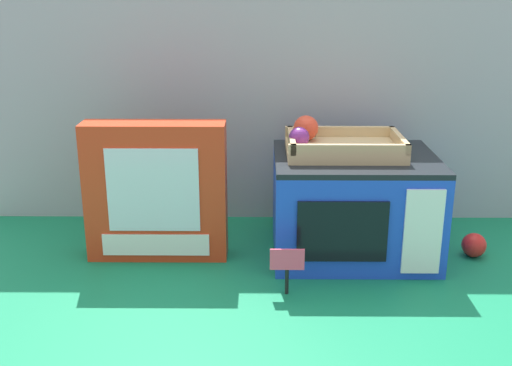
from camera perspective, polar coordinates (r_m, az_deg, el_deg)
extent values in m
plane|color=#147A4C|center=(1.45, 3.19, -6.89)|extent=(1.70, 1.70, 0.00)
cube|color=#A0A3A8|center=(1.61, 2.96, 8.02)|extent=(1.61, 0.03, 0.66)
cube|color=blue|center=(1.45, 8.96, -2.20)|extent=(0.37, 0.30, 0.22)
cube|color=black|center=(1.42, 9.19, 2.28)|extent=(0.37, 0.30, 0.01)
cube|color=black|center=(1.31, 7.97, -4.48)|extent=(0.19, 0.01, 0.13)
cube|color=white|center=(1.34, 15.15, -4.39)|extent=(0.08, 0.01, 0.19)
cube|color=tan|center=(1.42, 8.11, 3.05)|extent=(0.26, 0.18, 0.02)
cube|color=tan|center=(1.33, 8.62, 3.04)|extent=(0.26, 0.01, 0.02)
cube|color=tan|center=(1.50, 7.73, 4.74)|extent=(0.26, 0.01, 0.02)
cube|color=tan|center=(1.40, 3.09, 3.99)|extent=(0.01, 0.18, 0.02)
cube|color=tan|center=(1.44, 13.09, 3.87)|extent=(0.01, 0.18, 0.02)
sphere|color=#E04228|center=(1.45, 4.63, 5.09)|extent=(0.06, 0.06, 0.06)
sphere|color=#72287F|center=(1.38, 4.00, 4.24)|extent=(0.05, 0.05, 0.05)
cube|color=red|center=(1.42, -9.19, -0.75)|extent=(0.32, 0.08, 0.32)
cube|color=silver|center=(1.37, -9.49, -0.68)|extent=(0.20, 0.00, 0.19)
cube|color=white|center=(1.42, -9.23, -5.65)|extent=(0.24, 0.00, 0.05)
cylinder|color=black|center=(1.28, 2.86, -9.05)|extent=(0.01, 0.01, 0.06)
cube|color=#F44C6B|center=(1.25, 2.90, -7.06)|extent=(0.07, 0.00, 0.05)
sphere|color=red|center=(1.53, 19.47, -5.42)|extent=(0.06, 0.06, 0.06)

